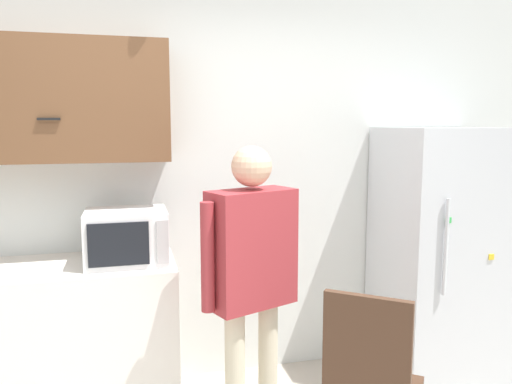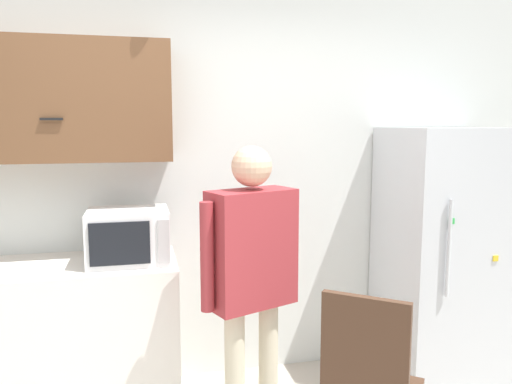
# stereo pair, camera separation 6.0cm
# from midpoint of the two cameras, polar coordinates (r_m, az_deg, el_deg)

# --- Properties ---
(back_wall) EXTENTS (6.00, 0.06, 2.70)m
(back_wall) POSITION_cam_midpoint_polar(r_m,az_deg,el_deg) (3.37, -6.57, 1.04)
(back_wall) COLOR silver
(back_wall) RESTS_ON ground_plane
(microwave) EXTENTS (0.47, 0.40, 0.31)m
(microwave) POSITION_cam_midpoint_polar(r_m,az_deg,el_deg) (3.05, -13.84, -4.88)
(microwave) COLOR white
(microwave) RESTS_ON counter
(person) EXTENTS (0.58, 0.38, 1.63)m
(person) POSITION_cam_midpoint_polar(r_m,az_deg,el_deg) (2.71, 0.15, -8.19)
(person) COLOR beige
(person) RESTS_ON ground_plane
(refrigerator) EXTENTS (0.76, 0.71, 1.72)m
(refrigerator) POSITION_cam_midpoint_polar(r_m,az_deg,el_deg) (3.69, 21.06, -6.59)
(refrigerator) COLOR silver
(refrigerator) RESTS_ON ground_plane
(chair) EXTENTS (0.60, 0.60, 0.99)m
(chair) POSITION_cam_midpoint_polar(r_m,az_deg,el_deg) (2.57, 13.45, -20.43)
(chair) COLOR #472D1E
(chair) RESTS_ON ground_plane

